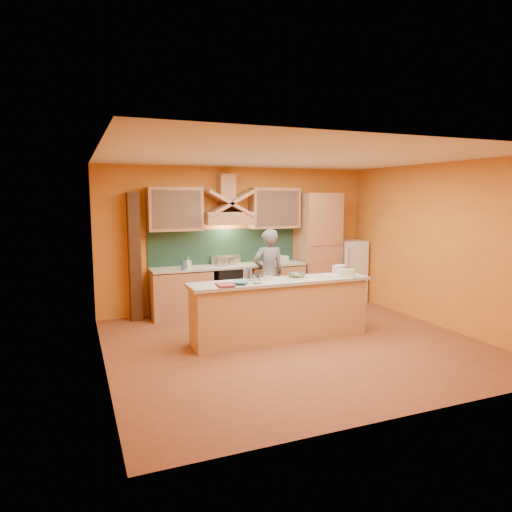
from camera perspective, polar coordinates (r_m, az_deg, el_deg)
name	(u,v)px	position (r m, az deg, el deg)	size (l,w,h in m)	color
floor	(295,344)	(7.10, 4.85, -10.86)	(5.50, 5.00, 0.01)	brown
ceiling	(297,157)	(6.77, 5.11, 12.26)	(5.50, 5.00, 0.01)	white
wall_back	(239,238)	(9.08, -2.19, 2.21)	(5.50, 0.02, 2.80)	orange
wall_front	(411,281)	(4.73, 18.84, -3.02)	(5.50, 0.02, 2.80)	orange
wall_left	(101,263)	(6.08, -18.82, -0.78)	(0.02, 5.00, 2.80)	orange
wall_right	(439,245)	(8.40, 21.94, 1.25)	(0.02, 5.00, 2.80)	orange
base_cabinet_left	(181,294)	(8.60, -9.36, -4.73)	(1.10, 0.60, 0.86)	tan
base_cabinet_right	(274,287)	(9.19, 2.30, -3.85)	(1.10, 0.60, 0.86)	tan
counter_top	(229,266)	(8.76, -3.36, -1.29)	(3.00, 0.62, 0.04)	beige
stove	(229,289)	(8.84, -3.33, -4.17)	(0.60, 0.58, 0.90)	black
backsplash	(225,247)	(8.99, -3.95, 1.18)	(3.00, 0.03, 0.70)	#183529
range_hood	(228,218)	(8.72, -3.51, 4.75)	(0.92, 0.50, 0.24)	tan
hood_chimney	(226,187)	(8.81, -3.75, 8.55)	(0.30, 0.30, 0.50)	tan
upper_cabinet_left	(175,209)	(8.52, -10.10, 5.80)	(1.00, 0.35, 0.80)	tan
upper_cabinet_right	(274,208)	(9.15, 2.31, 6.01)	(1.00, 0.35, 0.80)	tan
pantry_column	(318,249)	(9.53, 7.81, 0.88)	(0.80, 0.60, 2.30)	tan
fridge	(349,271)	(9.99, 11.50, -1.80)	(0.58, 0.60, 1.30)	white
trim_column_left	(134,257)	(8.49, -14.96, -0.10)	(0.20, 0.30, 2.30)	#472816
island_body	(281,312)	(7.20, 3.09, -6.95)	(2.80, 0.55, 0.88)	tan
island_top	(281,281)	(7.09, 3.11, -3.19)	(2.90, 0.62, 0.05)	beige
person	(268,273)	(8.41, 1.56, -2.19)	(0.60, 0.39, 1.64)	slate
pot_large	(222,262)	(8.69, -4.22, -0.80)	(0.22, 0.22, 0.17)	silver
pot_small	(231,262)	(8.86, -3.18, -0.76)	(0.19, 0.19, 0.13)	#ACACB3
soap_bottle_a	(188,262)	(8.50, -8.47, -0.81)	(0.09, 0.09, 0.20)	beige
soap_bottle_b	(183,264)	(8.26, -9.08, -1.01)	(0.08, 0.08, 0.21)	#305686
bowl_back	(274,261)	(9.00, 2.27, -0.67)	(0.25, 0.25, 0.08)	silver
dish_rack	(279,259)	(9.25, 2.95, -0.35)	(0.31, 0.25, 0.11)	silver
book_lower	(217,285)	(6.58, -4.87, -3.69)	(0.24, 0.32, 0.03)	#A13B39
book_upper	(233,282)	(6.76, -2.85, -3.22)	(0.21, 0.29, 0.02)	teal
jar_large	(248,275)	(7.03, -1.04, -2.35)	(0.14, 0.14, 0.18)	white
jar_small	(257,279)	(6.77, 0.09, -2.89)	(0.11, 0.11, 0.14)	silver
kitchen_scale	(268,277)	(7.06, 1.50, -2.67)	(0.11, 0.11, 0.09)	silver
mixing_bowl	(297,275)	(7.35, 5.13, -2.37)	(0.27, 0.27, 0.07)	silver
cloth	(332,276)	(7.51, 9.48, -2.43)	(0.25, 0.19, 0.02)	beige
grocery_bag_a	(340,269)	(7.75, 10.45, -1.67)	(0.22, 0.18, 0.15)	beige
grocery_bag_b	(348,273)	(7.48, 11.44, -2.11)	(0.20, 0.15, 0.12)	beige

